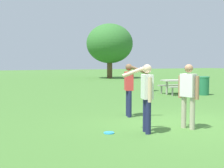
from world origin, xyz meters
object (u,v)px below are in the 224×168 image
Objects in this scene: person_bystander at (188,92)px; trash_can_beside_table at (204,86)px; frisbee at (109,133)px; picnic_table_near at (178,84)px; tree_far_right at (110,44)px; person_thrower at (146,93)px; person_catcher at (129,86)px; trash_can_further_along at (149,83)px.

trash_can_beside_table is (6.11, 5.92, -0.46)m from person_bystander.
frisbee is at bearing 167.60° from person_bystander.
tree_far_right is at bearing 76.09° from picnic_table_near.
picnic_table_near is (7.20, 6.36, 0.55)m from frisbee.
person_bystander is 2.27m from frisbee.
trash_can_beside_table is (7.31, 5.83, -0.48)m from person_thrower.
trash_can_beside_table reaches higher than frisbee.
picnic_table_near is 1.96× the size of trash_can_beside_table.
person_bystander is 8.56m from picnic_table_near.
person_catcher reaches higher than picnic_table_near.
frisbee is (-2.02, 0.44, -0.93)m from person_bystander.
person_thrower is at bearing -123.96° from trash_can_further_along.
person_thrower reaches higher than frisbee.
person_bystander is 1.71× the size of trash_can_beside_table.
person_bystander is 0.87× the size of picnic_table_near.
person_thrower reaches higher than trash_can_beside_table.
person_catcher is 7.28m from picnic_table_near.
picnic_table_near is 0.33× the size of tree_far_right.
picnic_table_near is 1.96× the size of trash_can_further_along.
person_catcher is 2.25m from person_bystander.
picnic_table_near is (5.63, 4.61, -0.40)m from person_catcher.
frisbee is 9.82m from trash_can_beside_table.
trash_can_further_along is (6.82, 8.55, 0.47)m from frisbee.
trash_can_further_along is (-1.32, 3.07, 0.00)m from trash_can_beside_table.
tree_far_right is (9.64, 20.78, 2.66)m from person_catcher.
tree_far_right is at bearing 68.22° from person_bystander.
person_catcher is 1.71× the size of trash_can_further_along.
picnic_table_near reaches higher than frisbee.
tree_far_right is at bearing 63.57° from frisbee.
person_bystander is at bearing -78.36° from person_catcher.
person_bystander is at bearing -4.37° from person_thrower.
picnic_table_near is at bearing 52.75° from person_bystander.
picnic_table_near is 2.22m from trash_can_further_along.
frisbee is 0.14× the size of picnic_table_near.
person_bystander is at bearing -111.78° from tree_far_right.
trash_can_further_along is (5.99, 8.90, -0.48)m from person_thrower.
person_thrower is at bearing -23.21° from frisbee.
picnic_table_near is at bearing 136.73° from trash_can_beside_table.
person_thrower is 0.29× the size of tree_far_right.
person_bystander is 0.29× the size of tree_far_right.
person_thrower reaches higher than picnic_table_near.
person_catcher is 6.44× the size of frisbee.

